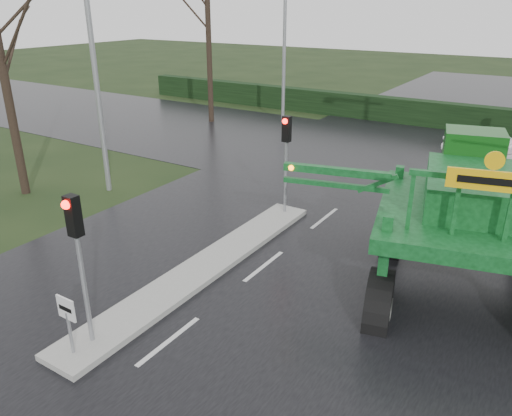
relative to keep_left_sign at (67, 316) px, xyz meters
The scene contains 12 objects.
ground 2.25m from the keep_left_sign, 49.10° to the left, with size 140.00×140.00×0.00m, color black.
road_main 11.62m from the keep_left_sign, 83.55° to the left, with size 14.00×80.00×0.02m, color black.
road_cross 17.58m from the keep_left_sign, 85.75° to the left, with size 80.00×12.00×0.02m, color black.
median_island 4.60m from the keep_left_sign, 90.00° to the left, with size 1.20×10.00×0.16m, color gray.
hedge_row 25.54m from the keep_left_sign, 87.08° to the left, with size 44.00×0.90×1.50m, color black.
keep_left_sign is the anchor object (origin of this frame).
traffic_signal_near 1.61m from the keep_left_sign, 90.00° to the left, with size 0.26×0.33×3.52m.
traffic_signal_mid 9.12m from the keep_left_sign, 90.00° to the left, with size 0.26×0.33×3.52m.
street_light_left_near 11.32m from the keep_left_sign, 132.59° to the left, with size 3.85×0.30×10.00m.
street_light_left_far 23.11m from the keep_left_sign, 107.78° to the left, with size 3.85×0.30×10.00m.
crop_sprayer 7.31m from the keep_left_sign, 48.55° to the left, with size 9.28×6.79×5.31m.
white_sedan 20.58m from the keep_left_sign, 76.35° to the left, with size 1.42×4.06×1.34m, color white.
Camera 1 is at (6.49, -6.60, 6.97)m, focal length 35.00 mm.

